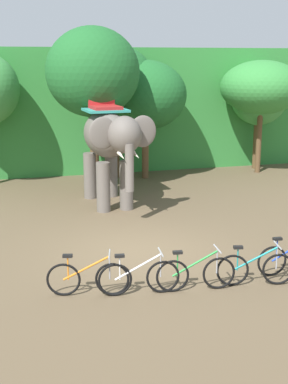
% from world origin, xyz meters
% --- Properties ---
extents(ground_plane, '(80.00, 80.00, 0.00)m').
position_xyz_m(ground_plane, '(0.00, 0.00, 0.00)').
color(ground_plane, brown).
extents(foliage_hedge, '(36.00, 6.00, 5.22)m').
position_xyz_m(foliage_hedge, '(0.00, 12.53, 2.61)').
color(foliage_hedge, '#338438').
rests_on(foliage_hedge, ground).
extents(tree_left, '(3.32, 3.32, 5.89)m').
position_xyz_m(tree_left, '(0.04, 6.66, 4.28)').
color(tree_left, brown).
rests_on(tree_left, ground).
extents(tree_far_right, '(3.28, 3.28, 5.33)m').
position_xyz_m(tree_far_right, '(1.28, 8.79, 3.80)').
color(tree_far_right, brown).
rests_on(tree_far_right, ground).
extents(tree_far_left, '(3.28, 3.28, 4.73)m').
position_xyz_m(tree_far_left, '(2.42, 8.29, 3.35)').
color(tree_far_left, brown).
rests_on(tree_far_left, ground).
extents(tree_center_left, '(3.46, 3.46, 4.72)m').
position_xyz_m(tree_center_left, '(7.40, 8.09, 3.60)').
color(tree_center_left, brown).
rests_on(tree_center_left, ground).
extents(tree_center_right, '(2.55, 2.55, 4.70)m').
position_xyz_m(tree_center_right, '(7.74, 8.92, 3.29)').
color(tree_center_right, brown).
rests_on(tree_center_right, ground).
extents(elephant, '(2.09, 4.19, 3.78)m').
position_xyz_m(elephant, '(0.16, 4.47, 2.20)').
color(elephant, '#665E56').
rests_on(elephant, ground).
extents(bike_orange, '(1.67, 0.59, 0.92)m').
position_xyz_m(bike_orange, '(-1.71, -2.18, 0.39)').
color(bike_orange, black).
rests_on(bike_orange, ground).
extents(bike_white, '(1.71, 0.52, 0.92)m').
position_xyz_m(bike_white, '(-0.68, -2.41, 0.39)').
color(bike_white, black).
rests_on(bike_white, ground).
extents(bike_green, '(1.71, 0.52, 0.92)m').
position_xyz_m(bike_green, '(0.52, -2.54, 0.39)').
color(bike_green, black).
rests_on(bike_green, ground).
extents(bike_teal, '(1.68, 0.55, 0.92)m').
position_xyz_m(bike_teal, '(1.85, -2.63, 0.39)').
color(bike_teal, black).
rests_on(bike_teal, ground).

